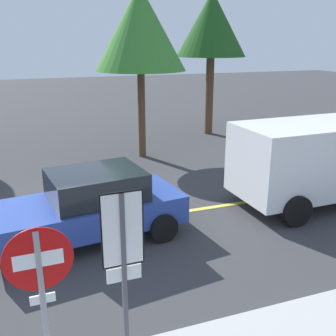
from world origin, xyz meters
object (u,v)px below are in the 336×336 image
object	(u,v)px
car_blue_mid_road	(91,205)
tree_left_verge	(212,25)
stop_sign	(42,288)
white_van	(329,156)
speed_limit_sign	(123,249)
tree_right_verge	(140,29)

from	to	relation	value
car_blue_mid_road	tree_left_verge	size ratio (longest dim) A/B	0.68
stop_sign	white_van	distance (m)	8.61
car_blue_mid_road	tree_left_verge	bearing A→B (deg)	51.00
stop_sign	speed_limit_sign	world-z (taller)	speed_limit_sign
speed_limit_sign	stop_sign	bearing A→B (deg)	-165.66
white_van	tree_right_verge	bearing A→B (deg)	119.82
tree_left_verge	car_blue_mid_road	bearing A→B (deg)	-129.00
white_van	car_blue_mid_road	xyz separation A→B (m)	(-6.36, -0.00, -0.49)
stop_sign	tree_right_verge	xyz separation A→B (m)	(4.15, 10.05, 2.98)
speed_limit_sign	tree_right_verge	bearing A→B (deg)	72.19
stop_sign	tree_left_verge	bearing A→B (deg)	57.24
stop_sign	tree_right_verge	bearing A→B (deg)	67.58
speed_limit_sign	car_blue_mid_road	size ratio (longest dim) A/B	0.59
speed_limit_sign	white_van	xyz separation A→B (m)	(6.56, 3.84, -0.50)
car_blue_mid_road	tree_left_verge	world-z (taller)	tree_left_verge
car_blue_mid_road	tree_right_verge	xyz separation A→B (m)	(2.95, 5.96, 3.79)
stop_sign	tree_left_verge	xyz separation A→B (m)	(8.18, 12.71, 3.22)
speed_limit_sign	white_van	world-z (taller)	speed_limit_sign
stop_sign	white_van	bearing A→B (deg)	28.46
tree_left_verge	stop_sign	bearing A→B (deg)	-122.76
speed_limit_sign	car_blue_mid_road	distance (m)	3.97
white_van	car_blue_mid_road	bearing A→B (deg)	-179.98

